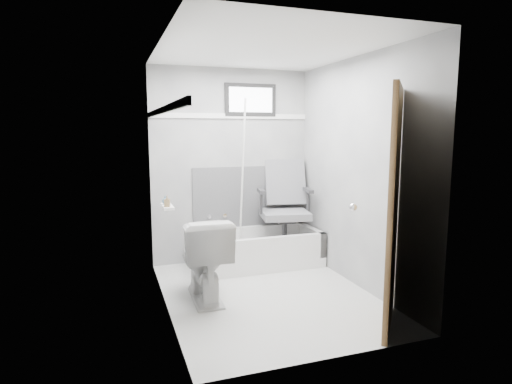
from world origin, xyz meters
name	(u,v)px	position (x,y,z in m)	size (l,w,h in m)	color
floor	(267,294)	(0.00, 0.00, 0.00)	(2.60, 2.60, 0.00)	white
ceiling	(268,49)	(0.00, 0.00, 2.40)	(2.60, 2.60, 0.00)	silver
wall_back	(231,166)	(0.00, 1.30, 1.20)	(2.00, 0.02, 2.40)	slate
wall_front	(334,196)	(0.00, -1.30, 1.20)	(2.00, 0.02, 2.40)	slate
wall_left	(163,180)	(-1.00, 0.00, 1.20)	(0.02, 2.60, 2.40)	slate
wall_right	(357,173)	(1.00, 0.00, 1.20)	(0.02, 2.60, 2.40)	slate
bathtub	(258,248)	(0.23, 0.93, 0.21)	(1.50, 0.70, 0.42)	white
office_chair	(285,207)	(0.58, 0.94, 0.70)	(0.67, 0.67, 1.16)	slate
toilet	(204,258)	(-0.62, 0.11, 0.41)	(0.46, 0.83, 0.81)	silver
door	(445,215)	(0.98, -1.28, 1.00)	(0.78, 0.78, 2.00)	brown
window	(250,100)	(0.25, 1.29, 2.02)	(0.66, 0.04, 0.40)	black
backerboard	(250,197)	(0.25, 1.29, 0.80)	(1.50, 0.02, 0.78)	#4C4C4F
trim_back	(231,116)	(0.00, 1.29, 1.82)	(2.00, 0.02, 0.06)	white
trim_left	(163,110)	(-0.99, 0.00, 1.82)	(0.02, 2.60, 0.06)	white
pole	(242,180)	(0.07, 1.06, 1.05)	(0.02, 0.02, 1.95)	silver
shelf	(167,207)	(-0.93, 0.34, 0.90)	(0.10, 0.32, 0.03)	white
soap_bottle_a	(167,201)	(-0.94, 0.26, 0.97)	(0.05, 0.05, 0.12)	olive
soap_bottle_b	(165,200)	(-0.94, 0.40, 0.96)	(0.06, 0.06, 0.08)	slate
faucet	(217,218)	(-0.20, 1.27, 0.55)	(0.26, 0.10, 0.16)	silver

